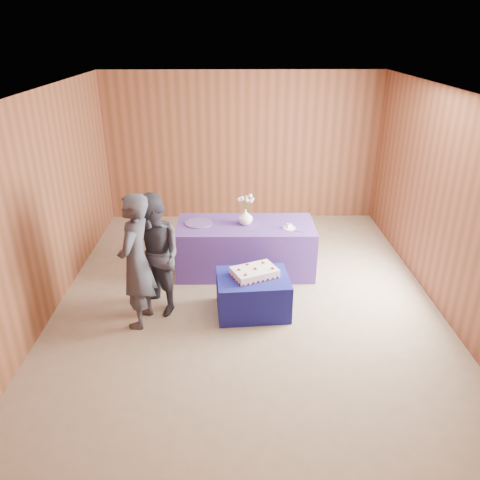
{
  "coord_description": "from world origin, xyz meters",
  "views": [
    {
      "loc": [
        -0.17,
        -5.49,
        3.36
      ],
      "look_at": [
        -0.08,
        0.1,
        0.81
      ],
      "focal_mm": 35.0,
      "sensor_mm": 36.0,
      "label": 1
    }
  ],
  "objects_px": {
    "cake_table": "(253,294)",
    "guest_left": "(136,262)",
    "sheet_cake": "(255,272)",
    "serving_table": "(245,248)",
    "vase": "(245,217)",
    "guest_right": "(154,256)"
  },
  "relations": [
    {
      "from": "serving_table",
      "to": "vase",
      "type": "distance_m",
      "value": 0.49
    },
    {
      "from": "cake_table",
      "to": "sheet_cake",
      "type": "relative_size",
      "value": 1.35
    },
    {
      "from": "serving_table",
      "to": "vase",
      "type": "bearing_deg",
      "value": 100.74
    },
    {
      "from": "serving_table",
      "to": "sheet_cake",
      "type": "distance_m",
      "value": 1.11
    },
    {
      "from": "cake_table",
      "to": "sheet_cake",
      "type": "xyz_separation_m",
      "value": [
        0.02,
        0.04,
        0.3
      ]
    },
    {
      "from": "serving_table",
      "to": "guest_right",
      "type": "relative_size",
      "value": 1.27
    },
    {
      "from": "serving_table",
      "to": "guest_right",
      "type": "xyz_separation_m",
      "value": [
        -1.15,
        -1.09,
        0.41
      ]
    },
    {
      "from": "cake_table",
      "to": "vase",
      "type": "relative_size",
      "value": 4.03
    },
    {
      "from": "serving_table",
      "to": "sheet_cake",
      "type": "xyz_separation_m",
      "value": [
        0.09,
        -1.09,
        0.17
      ]
    },
    {
      "from": "cake_table",
      "to": "sheet_cake",
      "type": "bearing_deg",
      "value": 57.69
    },
    {
      "from": "cake_table",
      "to": "guest_left",
      "type": "distance_m",
      "value": 1.53
    },
    {
      "from": "cake_table",
      "to": "serving_table",
      "type": "height_order",
      "value": "serving_table"
    },
    {
      "from": "serving_table",
      "to": "vase",
      "type": "relative_size",
      "value": 8.95
    },
    {
      "from": "cake_table",
      "to": "guest_right",
      "type": "relative_size",
      "value": 0.57
    },
    {
      "from": "cake_table",
      "to": "guest_right",
      "type": "bearing_deg",
      "value": 173.48
    },
    {
      "from": "serving_table",
      "to": "vase",
      "type": "xyz_separation_m",
      "value": [
        -0.0,
        0.01,
        0.49
      ]
    },
    {
      "from": "vase",
      "to": "cake_table",
      "type": "bearing_deg",
      "value": -86.58
    },
    {
      "from": "cake_table",
      "to": "vase",
      "type": "height_order",
      "value": "vase"
    },
    {
      "from": "sheet_cake",
      "to": "guest_left",
      "type": "bearing_deg",
      "value": 166.48
    },
    {
      "from": "sheet_cake",
      "to": "serving_table",
      "type": "bearing_deg",
      "value": 70.67
    },
    {
      "from": "serving_table",
      "to": "guest_left",
      "type": "xyz_separation_m",
      "value": [
        -1.33,
        -1.35,
        0.47
      ]
    },
    {
      "from": "cake_table",
      "to": "vase",
      "type": "bearing_deg",
      "value": 88.86
    }
  ]
}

